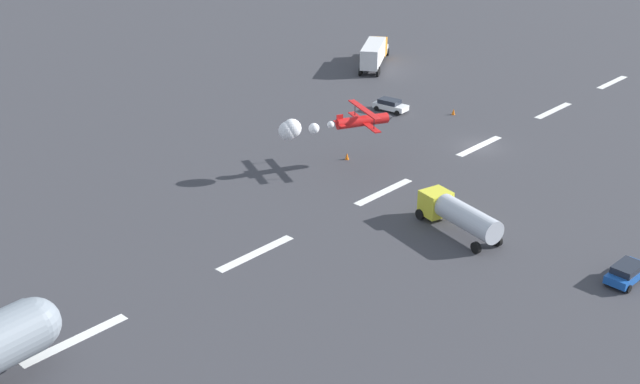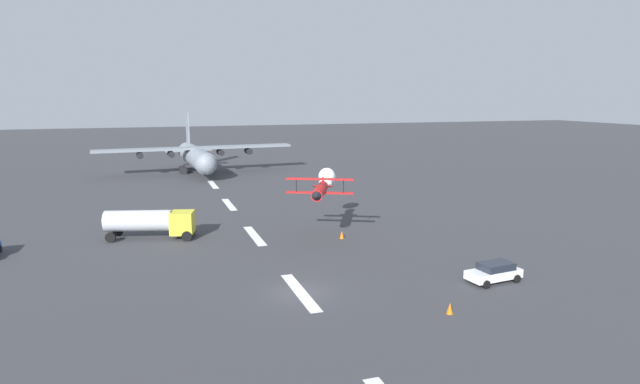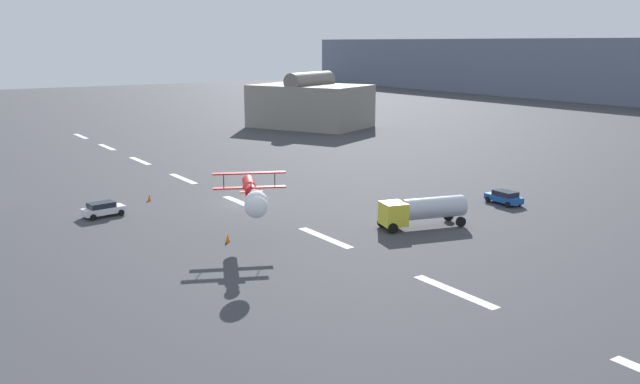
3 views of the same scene
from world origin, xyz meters
TOP-DOWN VIEW (x-y plane):
  - ground_plane at (0.00, 0.00)m, footprint 440.00×440.00m
  - runway_stripe_0 at (-67.17, 0.00)m, footprint 8.00×0.90m
  - runway_stripe_1 at (-50.38, 0.00)m, footprint 8.00×0.90m
  - runway_stripe_2 at (-33.58, 0.00)m, footprint 8.00×0.90m
  - runway_stripe_3 at (-16.79, 0.00)m, footprint 8.00×0.90m
  - runway_stripe_4 at (0.00, 0.00)m, footprint 8.00×0.90m
  - runway_stripe_5 at (16.79, 0.00)m, footprint 8.00×0.90m
  - runway_stripe_6 at (33.58, 0.00)m, footprint 8.00×0.90m
  - stunt_biplane_red at (17.62, -7.85)m, footprint 11.69×7.51m
  - fuel_tanker_truck at (18.94, 9.97)m, footprint 4.73×8.97m
  - followme_car_yellow at (-2.57, -14.75)m, footprint 2.44×4.48m
  - airport_staff_sedan at (16.79, 24.23)m, footprint 4.41×2.17m
  - hangar_building at (-55.04, 44.94)m, footprint 27.60×24.11m
  - traffic_cone_near at (-6.87, -8.23)m, footprint 0.44×0.44m
  - traffic_cone_far at (13.03, -8.12)m, footprint 0.44×0.44m

SIDE VIEW (x-z plane):
  - ground_plane at x=0.00m, z-range 0.00..0.00m
  - runway_stripe_0 at x=-67.17m, z-range 0.00..0.01m
  - runway_stripe_1 at x=-50.38m, z-range 0.00..0.01m
  - runway_stripe_2 at x=-33.58m, z-range 0.00..0.01m
  - runway_stripe_3 at x=-16.79m, z-range 0.00..0.01m
  - runway_stripe_4 at x=0.00m, z-range 0.00..0.01m
  - runway_stripe_5 at x=16.79m, z-range 0.00..0.01m
  - runway_stripe_6 at x=33.58m, z-range 0.00..0.01m
  - traffic_cone_near at x=-6.87m, z-range 0.00..0.75m
  - traffic_cone_far at x=13.03m, z-range 0.00..0.75m
  - followme_car_yellow at x=-2.57m, z-range 0.05..1.57m
  - airport_staff_sedan at x=16.79m, z-range 0.05..1.57m
  - fuel_tanker_truck at x=18.94m, z-range 0.29..3.19m
  - hangar_building at x=-55.04m, z-range -1.05..10.57m
  - stunt_biplane_red at x=17.62m, z-range 4.00..6.13m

